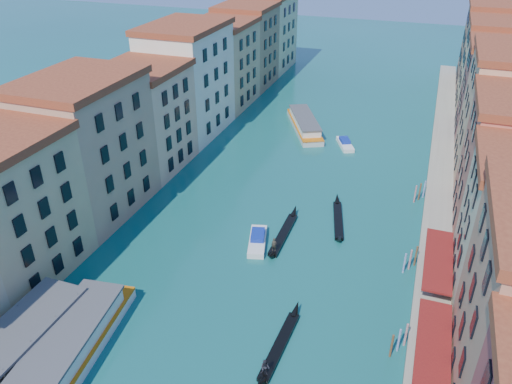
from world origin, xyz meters
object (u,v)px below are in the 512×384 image
gondola_fore (283,233)px  gondola_right (279,346)px  vaporetto_stop (16,351)px  vaporetto_near (61,358)px  vaporetto_far (304,124)px

gondola_fore → gondola_right: bearing=-74.8°
gondola_fore → vaporetto_stop: bearing=-121.9°
vaporetto_stop → gondola_fore: (18.30, 29.66, -0.99)m
vaporetto_near → gondola_right: bearing=18.9°
vaporetto_near → vaporetto_far: (6.50, 66.89, -0.31)m
vaporetto_stop → gondola_fore: bearing=58.3°
gondola_fore → gondola_right: (5.41, -19.52, 0.03)m
vaporetto_near → gondola_right: 21.16m
vaporetto_stop → vaporetto_far: vaporetto_stop is taller
gondola_fore → gondola_right: size_ratio=1.06×
gondola_fore → gondola_right: 20.25m
vaporetto_near → vaporetto_far: bearing=76.9°
vaporetto_stop → gondola_right: vaporetto_stop is taller
vaporetto_far → gondola_right: size_ratio=1.42×
vaporetto_near → gondola_fore: size_ratio=1.72×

